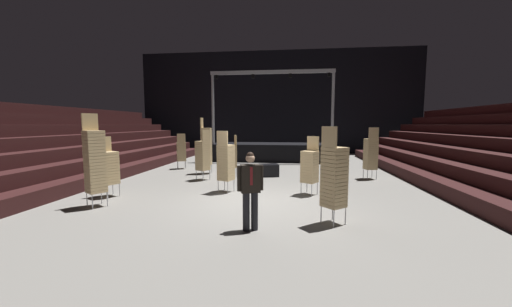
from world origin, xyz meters
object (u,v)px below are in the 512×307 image
object	(u,v)px
stage_riser	(272,150)
chair_stack_mid_centre	(310,166)
chair_stack_rear_left	(231,156)
chair_stack_rear_right	(109,167)
man_with_tie	(250,187)
chair_stack_front_right	(206,146)
chair_stack_mid_right	(203,155)
chair_stack_aisle_left	(181,151)
chair_stack_aisle_right	(226,162)
chair_stack_mid_left	(334,176)
equipment_road_case	(268,170)
chair_stack_rear_centre	(371,153)
chair_stack_front_left	(95,161)

from	to	relation	value
stage_riser	chair_stack_mid_centre	distance (m)	8.96
chair_stack_mid_centre	chair_stack_rear_left	xyz separation A→B (m)	(-3.15, 2.88, -0.04)
chair_stack_rear_left	stage_riser	bearing A→B (deg)	-33.35
chair_stack_mid_centre	chair_stack_rear_right	xyz separation A→B (m)	(-6.24, -0.99, 0.00)
stage_riser	man_with_tie	bearing A→B (deg)	-88.60
chair_stack_front_right	chair_stack_rear_right	distance (m)	4.86
man_with_tie	chair_stack_rear_right	bearing A→B (deg)	-44.97
chair_stack_mid_right	chair_stack_mid_centre	xyz separation A→B (m)	(4.15, -2.00, -0.08)
chair_stack_aisle_left	chair_stack_aisle_right	world-z (taller)	chair_stack_aisle_right
chair_stack_aisle_right	chair_stack_mid_left	bearing A→B (deg)	-20.55
equipment_road_case	chair_stack_front_right	bearing A→B (deg)	172.44
stage_riser	equipment_road_case	xyz separation A→B (m)	(0.17, -5.65, -0.36)
stage_riser	chair_stack_mid_right	bearing A→B (deg)	-109.41
chair_stack_mid_right	man_with_tie	bearing A→B (deg)	-124.83
chair_stack_mid_right	stage_riser	bearing A→B (deg)	8.99
stage_riser	chair_stack_aisle_right	bearing A→B (deg)	-96.55
chair_stack_mid_centre	chair_stack_aisle_left	distance (m)	7.75
chair_stack_front_right	chair_stack_rear_centre	bearing A→B (deg)	81.71
chair_stack_rear_right	equipment_road_case	xyz separation A→B (m)	(4.65, 4.13, -0.68)
chair_stack_rear_left	chair_stack_aisle_right	distance (m)	2.86
chair_stack_rear_left	chair_stack_rear_centre	size ratio (longest dim) A/B	0.84
chair_stack_rear_left	equipment_road_case	xyz separation A→B (m)	(1.56, 0.25, -0.64)
stage_riser	chair_stack_rear_left	distance (m)	6.07
stage_riser	chair_stack_rear_centre	xyz separation A→B (m)	(4.43, -5.76, 0.44)
stage_riser	chair_stack_front_left	size ratio (longest dim) A/B	2.94
chair_stack_front_left	chair_stack_rear_right	size ratio (longest dim) A/B	1.36
man_with_tie	chair_stack_front_right	bearing A→B (deg)	-85.28
chair_stack_rear_centre	chair_stack_aisle_left	bearing A→B (deg)	157.88
man_with_tie	chair_stack_front_right	size ratio (longest dim) A/B	0.66
chair_stack_aisle_right	equipment_road_case	size ratio (longest dim) A/B	2.28
chair_stack_aisle_right	stage_riser	bearing A→B (deg)	104.60
stage_riser	chair_stack_aisle_right	size ratio (longest dim) A/B	3.68
man_with_tie	chair_stack_mid_right	bearing A→B (deg)	-82.12
chair_stack_mid_centre	chair_stack_aisle_right	distance (m)	2.76
chair_stack_front_left	chair_stack_mid_right	bearing A→B (deg)	-169.79
chair_stack_rear_right	equipment_road_case	distance (m)	6.26
chair_stack_mid_centre	chair_stack_rear_centre	size ratio (longest dim) A/B	0.88
chair_stack_mid_left	chair_stack_aisle_right	distance (m)	4.17
chair_stack_front_right	man_with_tie	bearing A→B (deg)	19.31
man_with_tie	chair_stack_front_left	bearing A→B (deg)	-34.71
chair_stack_mid_left	chair_stack_rear_right	distance (m)	6.81
equipment_road_case	chair_stack_aisle_right	bearing A→B (deg)	-110.75
equipment_road_case	chair_stack_rear_right	bearing A→B (deg)	-138.37
stage_riser	chair_stack_front_right	world-z (taller)	stage_riser
chair_stack_rear_left	chair_stack_rear_right	distance (m)	4.95
chair_stack_mid_left	chair_stack_aisle_left	bearing A→B (deg)	-178.82
chair_stack_aisle_left	man_with_tie	bearing A→B (deg)	-85.55
chair_stack_front_right	chair_stack_mid_left	bearing A→B (deg)	33.32
chair_stack_front_right	chair_stack_aisle_left	distance (m)	2.11
chair_stack_mid_right	chair_stack_front_right	bearing A→B (deg)	39.77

